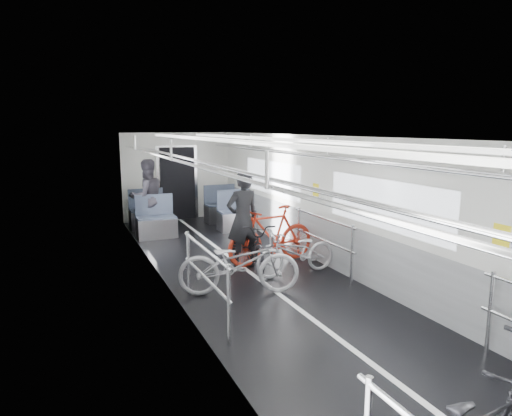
{
  "coord_description": "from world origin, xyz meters",
  "views": [
    {
      "loc": [
        -2.99,
        -5.44,
        2.55
      ],
      "look_at": [
        0.0,
        1.47,
        1.21
      ],
      "focal_mm": 32.0,
      "sensor_mm": 36.0,
      "label": 1
    }
  ],
  "objects_px": {
    "bike_left_far": "(239,263)",
    "bike_right_far": "(271,235)",
    "person_seated": "(147,197)",
    "person_standing": "(243,219)",
    "bike_aisle": "(254,244)",
    "bike_right_mid": "(296,252)"
  },
  "relations": [
    {
      "from": "bike_left_far",
      "to": "bike_right_far",
      "type": "xyz_separation_m",
      "value": [
        1.15,
        1.27,
        0.06
      ]
    },
    {
      "from": "bike_left_far",
      "to": "person_seated",
      "type": "xyz_separation_m",
      "value": [
        -0.55,
        4.62,
        0.41
      ]
    },
    {
      "from": "person_standing",
      "to": "bike_right_far",
      "type": "bearing_deg",
      "value": 171.67
    },
    {
      "from": "bike_aisle",
      "to": "person_standing",
      "type": "height_order",
      "value": "person_standing"
    },
    {
      "from": "bike_aisle",
      "to": "person_seated",
      "type": "height_order",
      "value": "person_seated"
    },
    {
      "from": "bike_right_far",
      "to": "bike_aisle",
      "type": "relative_size",
      "value": 1.1
    },
    {
      "from": "bike_right_far",
      "to": "bike_aisle",
      "type": "distance_m",
      "value": 0.44
    },
    {
      "from": "bike_left_far",
      "to": "bike_right_mid",
      "type": "bearing_deg",
      "value": -52.17
    },
    {
      "from": "bike_right_far",
      "to": "person_seated",
      "type": "bearing_deg",
      "value": -158.77
    },
    {
      "from": "bike_left_far",
      "to": "person_standing",
      "type": "relative_size",
      "value": 1.04
    },
    {
      "from": "bike_right_far",
      "to": "person_standing",
      "type": "height_order",
      "value": "person_standing"
    },
    {
      "from": "bike_left_far",
      "to": "bike_aisle",
      "type": "height_order",
      "value": "bike_left_far"
    },
    {
      "from": "bike_right_far",
      "to": "person_seated",
      "type": "xyz_separation_m",
      "value": [
        -1.7,
        3.35,
        0.35
      ]
    },
    {
      "from": "bike_right_far",
      "to": "bike_aisle",
      "type": "height_order",
      "value": "bike_right_far"
    },
    {
      "from": "bike_aisle",
      "to": "person_standing",
      "type": "xyz_separation_m",
      "value": [
        -0.17,
        0.1,
        0.46
      ]
    },
    {
      "from": "person_seated",
      "to": "person_standing",
      "type": "bearing_deg",
      "value": 94.01
    },
    {
      "from": "bike_left_far",
      "to": "bike_right_far",
      "type": "height_order",
      "value": "bike_right_far"
    },
    {
      "from": "bike_aisle",
      "to": "person_seated",
      "type": "bearing_deg",
      "value": 121.03
    },
    {
      "from": "bike_right_mid",
      "to": "bike_right_far",
      "type": "height_order",
      "value": "bike_right_far"
    },
    {
      "from": "person_standing",
      "to": "person_seated",
      "type": "bearing_deg",
      "value": -79.95
    },
    {
      "from": "bike_right_far",
      "to": "person_seated",
      "type": "relative_size",
      "value": 1.01
    },
    {
      "from": "bike_right_mid",
      "to": "bike_aisle",
      "type": "xyz_separation_m",
      "value": [
        -0.52,
        0.69,
        0.03
      ]
    }
  ]
}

